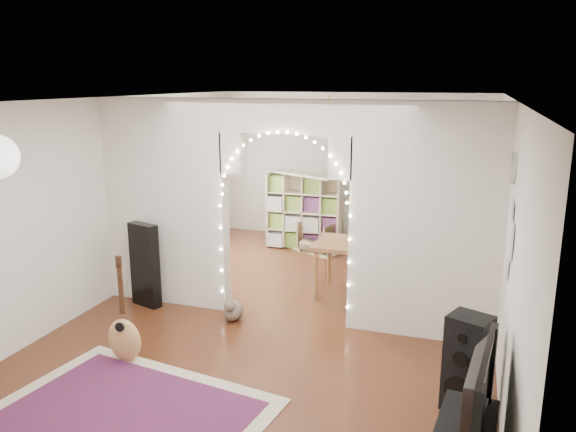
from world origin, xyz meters
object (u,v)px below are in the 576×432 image
(floor_speaker, at_px, (467,364))
(dining_table, at_px, (360,249))
(dining_chair_left, at_px, (319,236))
(bookcase, at_px, (304,212))
(dining_chair_right, at_px, (382,261))
(acoustic_guitar, at_px, (123,323))

(floor_speaker, bearing_deg, dining_table, 144.08)
(dining_table, bearing_deg, dining_chair_left, 121.39)
(bookcase, bearing_deg, dining_chair_left, 14.49)
(dining_table, xyz_separation_m, dining_chair_right, (0.18, 0.85, -0.42))
(bookcase, relative_size, dining_chair_left, 2.25)
(dining_table, bearing_deg, floor_speaker, -57.35)
(dining_table, relative_size, dining_chair_left, 2.02)
(floor_speaker, xyz_separation_m, dining_table, (-1.47, 2.41, 0.23))
(dining_chair_left, xyz_separation_m, dining_chair_right, (1.24, -1.00, -0.02))
(floor_speaker, height_order, dining_chair_right, floor_speaker)
(acoustic_guitar, xyz_separation_m, bookcase, (0.61, 4.50, 0.25))
(dining_chair_right, bearing_deg, dining_table, -112.81)
(floor_speaker, distance_m, dining_chair_left, 4.95)
(dining_table, xyz_separation_m, dining_chair_left, (-1.07, 1.84, -0.41))
(floor_speaker, distance_m, dining_table, 2.83)
(bookcase, height_order, dining_chair_left, bookcase)
(floor_speaker, distance_m, dining_chair_right, 3.51)
(floor_speaker, bearing_deg, dining_chair_left, 143.53)
(dining_chair_right, bearing_deg, dining_chair_left, 130.27)
(floor_speaker, relative_size, dining_chair_right, 1.60)
(floor_speaker, height_order, dining_table, floor_speaker)
(floor_speaker, bearing_deg, dining_chair_right, 134.36)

